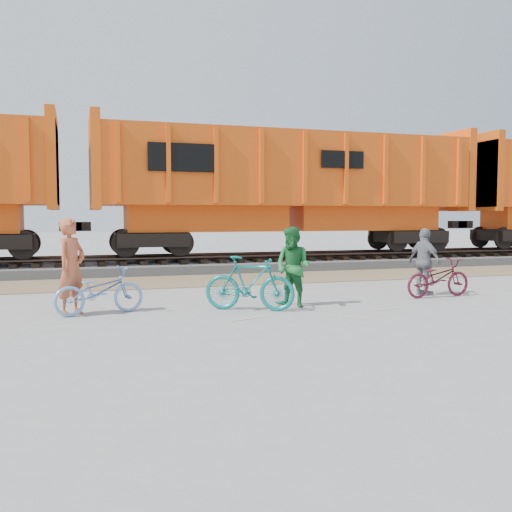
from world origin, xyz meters
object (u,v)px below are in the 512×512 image
object	(u,v)px
bicycle_maroon	(438,278)
person_man	(293,267)
bicycle_blue	(99,291)
bicycle_teal	(250,283)
hopper_car_center	(289,185)
person_woman	(425,262)
person_solo	(71,267)

from	to	relation	value
bicycle_maroon	person_man	world-z (taller)	person_man
bicycle_blue	bicycle_maroon	size ratio (longest dim) A/B	1.00
bicycle_blue	bicycle_teal	xyz separation A→B (m)	(2.87, -0.46, 0.09)
hopper_car_center	person_woman	xyz separation A→B (m)	(0.41, -8.03, -2.21)
bicycle_teal	person_solo	size ratio (longest dim) A/B	0.98
person_man	hopper_car_center	bearing A→B (deg)	123.67
person_solo	person_woman	world-z (taller)	person_solo
bicycle_maroon	hopper_car_center	bearing A→B (deg)	-0.61
bicycle_teal	bicycle_maroon	size ratio (longest dim) A/B	1.06
bicycle_blue	bicycle_maroon	world-z (taller)	bicycle_blue
person_man	bicycle_blue	bearing A→B (deg)	-129.95
person_solo	person_woman	bearing A→B (deg)	-49.93
bicycle_teal	hopper_car_center	bearing A→B (deg)	3.54
hopper_car_center	person_man	xyz separation A→B (m)	(-3.20, -8.71, -2.18)
bicycle_maroon	bicycle_blue	bearing A→B (deg)	86.09
person_man	person_woman	world-z (taller)	person_man
bicycle_blue	bicycle_maroon	xyz separation A→B (m)	(7.58, 0.02, -0.00)
bicycle_blue	person_woman	size ratio (longest dim) A/B	1.07
bicycle_teal	person_woman	bearing A→B (deg)	-50.41
person_solo	hopper_car_center	bearing A→B (deg)	-4.43
person_solo	person_man	world-z (taller)	person_solo
hopper_car_center	bicycle_teal	xyz separation A→B (m)	(-4.20, -8.91, -2.46)
bicycle_maroon	person_man	distance (m)	3.74
hopper_car_center	person_man	bearing A→B (deg)	-110.19
bicycle_teal	bicycle_maroon	distance (m)	4.74
hopper_car_center	bicycle_blue	distance (m)	11.31
person_solo	person_man	xyz separation A→B (m)	(4.37, -0.36, -0.09)
person_man	person_woman	distance (m)	3.68
bicycle_teal	person_woman	size ratio (longest dim) A/B	1.13
bicycle_maroon	person_solo	distance (m)	8.10
hopper_car_center	person_woman	world-z (taller)	hopper_car_center
hopper_car_center	bicycle_blue	world-z (taller)	hopper_car_center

